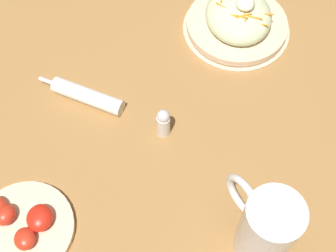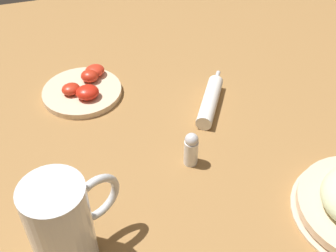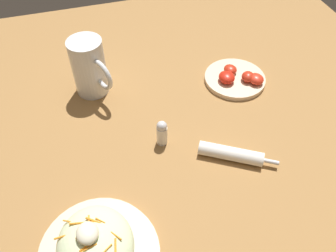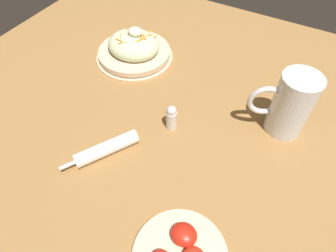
{
  "view_description": "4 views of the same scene",
  "coord_description": "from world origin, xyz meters",
  "px_view_note": "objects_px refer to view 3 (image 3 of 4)",
  "views": [
    {
      "loc": [
        0.45,
        0.02,
        0.83
      ],
      "look_at": [
        0.01,
        0.08,
        0.06
      ],
      "focal_mm": 51.15,
      "sensor_mm": 36.0,
      "label": 1
    },
    {
      "loc": [
        0.19,
        0.59,
        0.6
      ],
      "look_at": [
        0.03,
        0.05,
        0.09
      ],
      "focal_mm": 45.55,
      "sensor_mm": 36.0,
      "label": 2
    },
    {
      "loc": [
        -0.55,
        0.22,
        0.68
      ],
      "look_at": [
        -0.02,
        0.06,
        0.07
      ],
      "focal_mm": 37.4,
      "sensor_mm": 36.0,
      "label": 3
    },
    {
      "loc": [
        0.22,
        -0.35,
        0.58
      ],
      "look_at": [
        0.01,
        0.03,
        0.06
      ],
      "focal_mm": 31.46,
      "sensor_mm": 36.0,
      "label": 4
    }
  ],
  "objects_px": {
    "salt_shaker": "(162,132)",
    "tomato_plate": "(236,78)",
    "salad_plate": "(97,248)",
    "napkin_roll": "(231,154)",
    "beer_mug": "(90,69)"
  },
  "relations": [
    {
      "from": "salt_shaker",
      "to": "salad_plate",
      "type": "bearing_deg",
      "value": 140.59
    },
    {
      "from": "napkin_roll",
      "to": "tomato_plate",
      "type": "height_order",
      "value": "tomato_plate"
    },
    {
      "from": "napkin_roll",
      "to": "salt_shaker",
      "type": "bearing_deg",
      "value": 56.73
    },
    {
      "from": "beer_mug",
      "to": "napkin_roll",
      "type": "xyz_separation_m",
      "value": [
        -0.34,
        -0.28,
        -0.06
      ]
    },
    {
      "from": "napkin_roll",
      "to": "salt_shaker",
      "type": "height_order",
      "value": "salt_shaker"
    },
    {
      "from": "salad_plate",
      "to": "salt_shaker",
      "type": "xyz_separation_m",
      "value": [
        0.24,
        -0.2,
        0.01
      ]
    },
    {
      "from": "salad_plate",
      "to": "napkin_roll",
      "type": "xyz_separation_m",
      "value": [
        0.15,
        -0.34,
        -0.01
      ]
    },
    {
      "from": "beer_mug",
      "to": "salt_shaker",
      "type": "bearing_deg",
      "value": -151.12
    },
    {
      "from": "tomato_plate",
      "to": "salt_shaker",
      "type": "xyz_separation_m",
      "value": [
        -0.16,
        0.27,
        0.02
      ]
    },
    {
      "from": "salad_plate",
      "to": "napkin_roll",
      "type": "bearing_deg",
      "value": -67.0
    },
    {
      "from": "salad_plate",
      "to": "napkin_roll",
      "type": "relative_size",
      "value": 1.39
    },
    {
      "from": "salad_plate",
      "to": "napkin_roll",
      "type": "height_order",
      "value": "salad_plate"
    },
    {
      "from": "tomato_plate",
      "to": "salt_shaker",
      "type": "distance_m",
      "value": 0.32
    },
    {
      "from": "salt_shaker",
      "to": "tomato_plate",
      "type": "bearing_deg",
      "value": -59.26
    },
    {
      "from": "tomato_plate",
      "to": "salad_plate",
      "type": "bearing_deg",
      "value": 130.58
    }
  ]
}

